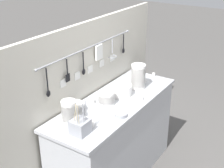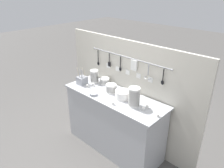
# 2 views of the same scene
# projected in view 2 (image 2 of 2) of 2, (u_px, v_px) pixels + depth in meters

# --- Properties ---
(ground_plane) EXTENTS (20.00, 20.00, 0.00)m
(ground_plane) POSITION_uv_depth(u_px,v_px,m) (114.00, 146.00, 3.47)
(ground_plane) COLOR #514F4C
(counter) EXTENTS (1.58, 0.56, 0.91)m
(counter) POSITION_uv_depth(u_px,v_px,m) (114.00, 122.00, 3.28)
(counter) COLOR #ADAFB5
(counter) RESTS_ON ground
(back_wall) EXTENTS (2.38, 0.11, 1.64)m
(back_wall) POSITION_uv_depth(u_px,v_px,m) (128.00, 93.00, 3.33)
(back_wall) COLOR beige
(back_wall) RESTS_ON ground
(bowl_stack_tall_left) EXTENTS (0.15, 0.15, 0.13)m
(bowl_stack_tall_left) POSITION_uv_depth(u_px,v_px,m) (111.00, 88.00, 3.14)
(bowl_stack_tall_left) COLOR white
(bowl_stack_tall_left) RESTS_ON counter
(bowl_stack_short_front) EXTENTS (0.14, 0.14, 0.09)m
(bowl_stack_short_front) POSITION_uv_depth(u_px,v_px,m) (105.00, 81.00, 3.42)
(bowl_stack_short_front) COLOR white
(bowl_stack_short_front) RESTS_ON counter
(bowl_stack_back_corner) EXTENTS (0.13, 0.13, 0.20)m
(bowl_stack_back_corner) POSITION_uv_depth(u_px,v_px,m) (94.00, 76.00, 3.45)
(bowl_stack_back_corner) COLOR white
(bowl_stack_back_corner) RESTS_ON counter
(bowl_stack_wide_centre) EXTENTS (0.15, 0.15, 0.26)m
(bowl_stack_wide_centre) POSITION_uv_depth(u_px,v_px,m) (134.00, 97.00, 2.77)
(bowl_stack_wide_centre) COLOR white
(bowl_stack_wide_centre) RESTS_ON counter
(plate_stack) EXTENTS (0.22, 0.22, 0.11)m
(plate_stack) POSITION_uv_depth(u_px,v_px,m) (123.00, 94.00, 2.99)
(plate_stack) COLOR white
(plate_stack) RESTS_ON counter
(steel_mixing_bowl) EXTENTS (0.11, 0.11, 0.03)m
(steel_mixing_bowl) POSITION_uv_depth(u_px,v_px,m) (93.00, 94.00, 3.08)
(steel_mixing_bowl) COLOR #93969E
(steel_mixing_bowl) RESTS_ON counter
(cutlery_caddy) EXTENTS (0.13, 0.13, 0.28)m
(cutlery_caddy) POSITION_uv_depth(u_px,v_px,m) (82.00, 80.00, 3.40)
(cutlery_caddy) COLOR #93969E
(cutlery_caddy) RESTS_ON counter
(cup_back_right) EXTENTS (0.04, 0.04, 0.04)m
(cup_back_right) POSITION_uv_depth(u_px,v_px,m) (113.00, 103.00, 2.84)
(cup_back_right) COLOR white
(cup_back_right) RESTS_ON counter
(cup_beside_plates) EXTENTS (0.04, 0.04, 0.04)m
(cup_beside_plates) POSITION_uv_depth(u_px,v_px,m) (93.00, 85.00, 3.36)
(cup_beside_plates) COLOR white
(cup_beside_plates) RESTS_ON counter
(cup_back_left) EXTENTS (0.04, 0.04, 0.04)m
(cup_back_left) POSITION_uv_depth(u_px,v_px,m) (158.00, 115.00, 2.58)
(cup_back_left) COLOR white
(cup_back_left) RESTS_ON counter
(cup_edge_far) EXTENTS (0.04, 0.04, 0.04)m
(cup_edge_far) POSITION_uv_depth(u_px,v_px,m) (147.00, 107.00, 2.76)
(cup_edge_far) COLOR white
(cup_edge_far) RESTS_ON counter
(cup_edge_near) EXTENTS (0.04, 0.04, 0.04)m
(cup_edge_near) POSITION_uv_depth(u_px,v_px,m) (114.00, 87.00, 3.27)
(cup_edge_near) COLOR white
(cup_edge_near) RESTS_ON counter
(cup_front_left) EXTENTS (0.04, 0.04, 0.04)m
(cup_front_left) POSITION_uv_depth(u_px,v_px,m) (143.00, 109.00, 2.72)
(cup_front_left) COLOR white
(cup_front_left) RESTS_ON counter
(cup_front_right) EXTENTS (0.04, 0.04, 0.04)m
(cup_front_right) POSITION_uv_depth(u_px,v_px,m) (87.00, 86.00, 3.32)
(cup_front_right) COLOR white
(cup_front_right) RESTS_ON counter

